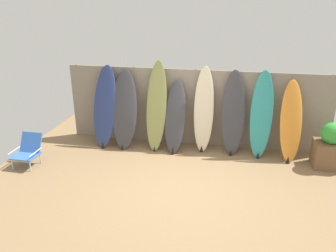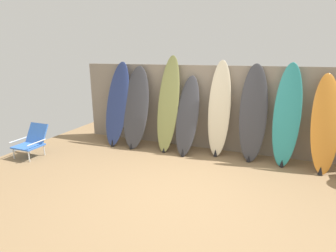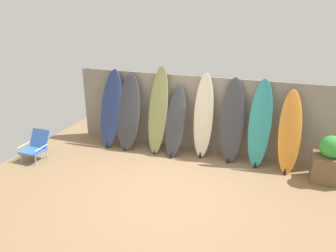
{
  "view_description": "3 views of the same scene",
  "coord_description": "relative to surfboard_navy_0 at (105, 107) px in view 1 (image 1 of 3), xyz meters",
  "views": [
    {
      "loc": [
        0.83,
        -5.25,
        3.24
      ],
      "look_at": [
        -0.36,
        0.68,
        0.92
      ],
      "focal_mm": 35.0,
      "sensor_mm": 36.0,
      "label": 1
    },
    {
      "loc": [
        1.16,
        -3.45,
        2.01
      ],
      "look_at": [
        -0.38,
        0.5,
        0.85
      ],
      "focal_mm": 28.0,
      "sensor_mm": 36.0,
      "label": 2
    },
    {
      "loc": [
        1.87,
        -5.14,
        3.29
      ],
      "look_at": [
        -0.18,
        0.55,
        1.07
      ],
      "focal_mm": 35.0,
      "sensor_mm": 36.0,
      "label": 3
    }
  ],
  "objects": [
    {
      "name": "surfboard_charcoal_3",
      "position": [
        1.67,
        -0.0,
        -0.14
      ],
      "size": [
        0.46,
        0.67,
        1.61
      ],
      "color": "#38383D",
      "rests_on": "ground"
    },
    {
      "name": "ground",
      "position": [
        2.05,
        -1.59,
        -0.93
      ],
      "size": [
        7.68,
        7.68,
        0.0
      ],
      "primitive_type": "plane",
      "color": "#8E704C"
    },
    {
      "name": "surfboard_charcoal_5",
      "position": [
        2.95,
        0.12,
        -0.0
      ],
      "size": [
        0.56,
        0.55,
        1.86
      ],
      "color": "#38383D",
      "rests_on": "ground"
    },
    {
      "name": "surfboard_charcoal_1",
      "position": [
        0.48,
        0.0,
        -0.04
      ],
      "size": [
        0.64,
        0.72,
        1.78
      ],
      "color": "#38383D",
      "rests_on": "ground"
    },
    {
      "name": "surfboard_navy_0",
      "position": [
        0.0,
        0.0,
        0.0
      ],
      "size": [
        0.58,
        0.7,
        1.87
      ],
      "color": "navy",
      "rests_on": "ground"
    },
    {
      "name": "planter_box",
      "position": [
        4.92,
        -0.22,
        -0.49
      ],
      "size": [
        0.6,
        0.51,
        0.96
      ],
      "color": "brown",
      "rests_on": "ground"
    },
    {
      "name": "surfboard_cream_4",
      "position": [
        2.29,
        0.14,
        0.02
      ],
      "size": [
        0.46,
        0.45,
        1.92
      ],
      "color": "beige",
      "rests_on": "ground"
    },
    {
      "name": "surfboard_olive_2",
      "position": [
        1.22,
        0.05,
        0.06
      ],
      "size": [
        0.47,
        0.61,
        2.01
      ],
      "color": "olive",
      "rests_on": "ground"
    },
    {
      "name": "surfboard_orange_7",
      "position": [
        4.15,
        0.01,
        -0.08
      ],
      "size": [
        0.52,
        0.63,
        1.72
      ],
      "color": "orange",
      "rests_on": "ground"
    },
    {
      "name": "beach_chair",
      "position": [
        -1.22,
        -1.32,
        -0.61
      ],
      "size": [
        0.5,
        0.58,
        0.63
      ],
      "rotation": [
        0.0,
        0.0,
        0.2
      ],
      "color": "silver",
      "rests_on": "ground"
    },
    {
      "name": "surfboard_teal_6",
      "position": [
        3.54,
        0.07,
        0.01
      ],
      "size": [
        0.48,
        0.46,
        1.89
      ],
      "color": "teal",
      "rests_on": "ground"
    },
    {
      "name": "fence_back",
      "position": [
        2.05,
        0.42,
        -0.03
      ],
      "size": [
        6.08,
        0.11,
        1.8
      ],
      "color": "gray",
      "rests_on": "ground"
    }
  ]
}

